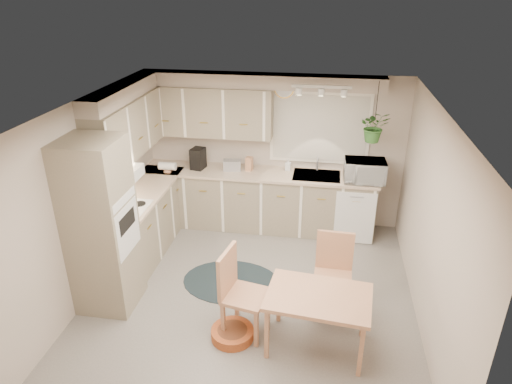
% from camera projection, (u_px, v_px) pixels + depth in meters
% --- Properties ---
extents(floor, '(4.20, 4.20, 0.00)m').
position_uv_depth(floor, '(251.00, 295.00, 5.76)').
color(floor, slate).
rests_on(floor, ground).
extents(ceiling, '(4.20, 4.20, 0.00)m').
position_uv_depth(ceiling, '(250.00, 109.00, 4.75)').
color(ceiling, white).
rests_on(ceiling, wall_back).
extents(wall_back, '(4.00, 0.04, 2.40)m').
position_uv_depth(wall_back, '(273.00, 150.00, 7.13)').
color(wall_back, '#B1A292').
rests_on(wall_back, floor).
extents(wall_front, '(4.00, 0.04, 2.40)m').
position_uv_depth(wall_front, '(202.00, 340.00, 3.37)').
color(wall_front, '#B1A292').
rests_on(wall_front, floor).
extents(wall_left, '(0.04, 4.20, 2.40)m').
position_uv_depth(wall_left, '(89.00, 199.00, 5.54)').
color(wall_left, '#B1A292').
rests_on(wall_left, floor).
extents(wall_right, '(0.04, 4.20, 2.40)m').
position_uv_depth(wall_right, '(431.00, 224.00, 4.96)').
color(wall_right, '#B1A292').
rests_on(wall_right, floor).
extents(base_cab_left, '(0.60, 1.85, 0.90)m').
position_uv_depth(base_cab_left, '(145.00, 221.00, 6.60)').
color(base_cab_left, gray).
rests_on(base_cab_left, floor).
extents(base_cab_back, '(3.60, 0.60, 0.90)m').
position_uv_depth(base_cab_back, '(258.00, 201.00, 7.21)').
color(base_cab_back, gray).
rests_on(base_cab_back, floor).
extents(counter_left, '(0.64, 1.89, 0.04)m').
position_uv_depth(counter_left, '(143.00, 192.00, 6.40)').
color(counter_left, '#C7AA91').
rests_on(counter_left, base_cab_left).
extents(counter_back, '(3.64, 0.64, 0.04)m').
position_uv_depth(counter_back, '(258.00, 173.00, 7.00)').
color(counter_back, '#C7AA91').
rests_on(counter_back, base_cab_back).
extents(oven_stack, '(0.65, 0.65, 2.10)m').
position_uv_depth(oven_stack, '(101.00, 227.00, 5.22)').
color(oven_stack, gray).
rests_on(oven_stack, floor).
extents(wall_oven_face, '(0.02, 0.56, 0.58)m').
position_uv_depth(wall_oven_face, '(128.00, 229.00, 5.17)').
color(wall_oven_face, silver).
rests_on(wall_oven_face, oven_stack).
extents(upper_cab_left, '(0.35, 2.00, 0.75)m').
position_uv_depth(upper_cab_left, '(130.00, 126.00, 6.15)').
color(upper_cab_left, gray).
rests_on(upper_cab_left, wall_left).
extents(upper_cab_back, '(2.00, 0.35, 0.75)m').
position_uv_depth(upper_cab_back, '(207.00, 111.00, 6.86)').
color(upper_cab_back, gray).
rests_on(upper_cab_back, wall_back).
extents(soffit_left, '(0.30, 2.00, 0.20)m').
position_uv_depth(soffit_left, '(124.00, 91.00, 5.95)').
color(soffit_left, '#B1A292').
rests_on(soffit_left, wall_left).
extents(soffit_back, '(3.60, 0.30, 0.20)m').
position_uv_depth(soffit_back, '(259.00, 81.00, 6.56)').
color(soffit_back, '#B1A292').
rests_on(soffit_back, wall_back).
extents(cooktop, '(0.52, 0.58, 0.02)m').
position_uv_depth(cooktop, '(126.00, 209.00, 5.87)').
color(cooktop, silver).
rests_on(cooktop, counter_left).
extents(range_hood, '(0.40, 0.60, 0.14)m').
position_uv_depth(range_hood, '(120.00, 176.00, 5.68)').
color(range_hood, silver).
rests_on(range_hood, upper_cab_left).
extents(window_blinds, '(1.40, 0.02, 1.00)m').
position_uv_depth(window_blinds, '(320.00, 128.00, 6.84)').
color(window_blinds, beige).
rests_on(window_blinds, wall_back).
extents(window_frame, '(1.50, 0.02, 1.10)m').
position_uv_depth(window_frame, '(320.00, 128.00, 6.84)').
color(window_frame, silver).
rests_on(window_frame, wall_back).
extents(sink, '(0.70, 0.48, 0.10)m').
position_uv_depth(sink, '(316.00, 178.00, 6.89)').
color(sink, '#A1A3A9').
rests_on(sink, counter_back).
extents(dishwasher_front, '(0.58, 0.02, 0.83)m').
position_uv_depth(dishwasher_front, '(355.00, 218.00, 6.73)').
color(dishwasher_front, silver).
rests_on(dishwasher_front, base_cab_back).
extents(track_light_bar, '(0.80, 0.04, 0.04)m').
position_uv_depth(track_light_bar, '(322.00, 87.00, 6.06)').
color(track_light_bar, silver).
rests_on(track_light_bar, ceiling).
extents(wall_clock, '(0.30, 0.03, 0.30)m').
position_uv_depth(wall_clock, '(284.00, 88.00, 6.67)').
color(wall_clock, '#EEB754').
rests_on(wall_clock, wall_back).
extents(dining_table, '(1.14, 0.82, 0.67)m').
position_uv_depth(dining_table, '(317.00, 321.00, 4.83)').
color(dining_table, tan).
rests_on(dining_table, floor).
extents(chair_left, '(0.56, 0.56, 1.01)m').
position_uv_depth(chair_left, '(246.00, 294.00, 4.98)').
color(chair_left, tan).
rests_on(chair_left, floor).
extents(chair_back, '(0.47, 0.47, 0.98)m').
position_uv_depth(chair_back, '(333.00, 277.00, 5.28)').
color(chair_back, tan).
rests_on(chair_back, floor).
extents(braided_rug, '(1.30, 0.98, 0.01)m').
position_uv_depth(braided_rug, '(231.00, 281.00, 6.02)').
color(braided_rug, black).
rests_on(braided_rug, floor).
extents(pet_bed, '(0.57, 0.57, 0.11)m').
position_uv_depth(pet_bed, '(232.00, 333.00, 5.06)').
color(pet_bed, '#B04E23').
rests_on(pet_bed, floor).
extents(microwave, '(0.60, 0.34, 0.40)m').
position_uv_depth(microwave, '(365.00, 169.00, 6.60)').
color(microwave, silver).
rests_on(microwave, counter_back).
extents(soap_bottle, '(0.10, 0.19, 0.08)m').
position_uv_depth(soap_bottle, '(288.00, 168.00, 7.05)').
color(soap_bottle, silver).
rests_on(soap_bottle, counter_back).
extents(hanging_plant, '(0.45, 0.49, 0.35)m').
position_uv_depth(hanging_plant, '(374.00, 130.00, 6.34)').
color(hanging_plant, '#306528').
rests_on(hanging_plant, ceiling).
extents(coffee_maker, '(0.23, 0.26, 0.33)m').
position_uv_depth(coffee_maker, '(198.00, 159.00, 7.07)').
color(coffee_maker, black).
rests_on(coffee_maker, counter_back).
extents(toaster, '(0.29, 0.20, 0.16)m').
position_uv_depth(toaster, '(232.00, 165.00, 7.04)').
color(toaster, '#A1A3A9').
rests_on(toaster, counter_back).
extents(knife_block, '(0.12, 0.12, 0.22)m').
position_uv_depth(knife_block, '(249.00, 164.00, 7.02)').
color(knife_block, tan).
rests_on(knife_block, counter_back).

